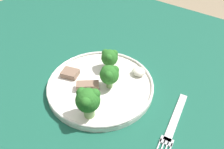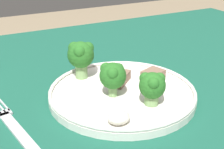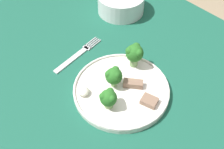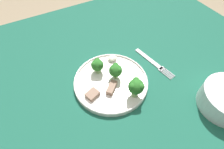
% 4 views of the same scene
% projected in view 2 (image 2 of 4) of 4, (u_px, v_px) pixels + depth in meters
% --- Properties ---
extents(dinner_plate, '(0.24, 0.24, 0.02)m').
position_uv_depth(dinner_plate, '(122.00, 93.00, 0.51)').
color(dinner_plate, white).
rests_on(dinner_plate, table).
extents(fork, '(0.05, 0.18, 0.00)m').
position_uv_depth(fork, '(13.00, 126.00, 0.44)').
color(fork, silver).
rests_on(fork, table).
extents(broccoli_floret_near_rim_left, '(0.04, 0.04, 0.06)m').
position_uv_depth(broccoli_floret_near_rim_left, '(113.00, 75.00, 0.48)').
color(broccoli_floret_near_rim_left, '#7FA866').
rests_on(broccoli_floret_near_rim_left, dinner_plate).
extents(broccoli_floret_center_left, '(0.05, 0.05, 0.07)m').
position_uv_depth(broccoli_floret_center_left, '(81.00, 55.00, 0.54)').
color(broccoli_floret_center_left, '#7FA866').
rests_on(broccoli_floret_center_left, dinner_plate).
extents(broccoli_floret_back_left, '(0.04, 0.04, 0.05)m').
position_uv_depth(broccoli_floret_back_left, '(152.00, 86.00, 0.46)').
color(broccoli_floret_back_left, '#7FA866').
rests_on(broccoli_floret_back_left, dinner_plate).
extents(meat_slice_front_slice, '(0.05, 0.05, 0.02)m').
position_uv_depth(meat_slice_front_slice, '(121.00, 79.00, 0.54)').
color(meat_slice_front_slice, '#846651').
rests_on(meat_slice_front_slice, dinner_plate).
extents(meat_slice_middle_slice, '(0.05, 0.04, 0.01)m').
position_uv_depth(meat_slice_middle_slice, '(153.00, 74.00, 0.56)').
color(meat_slice_middle_slice, '#846651').
rests_on(meat_slice_middle_slice, dinner_plate).
extents(sauce_dollop, '(0.03, 0.03, 0.02)m').
position_uv_depth(sauce_dollop, '(119.00, 117.00, 0.42)').
color(sauce_dollop, silver).
rests_on(sauce_dollop, dinner_plate).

